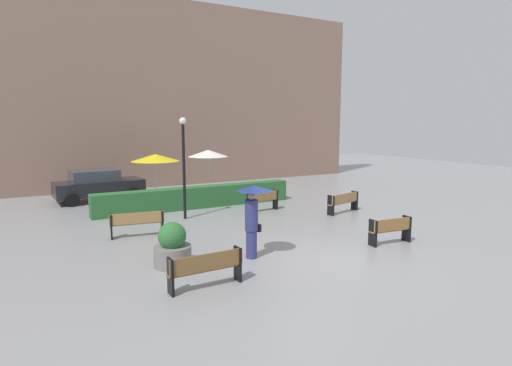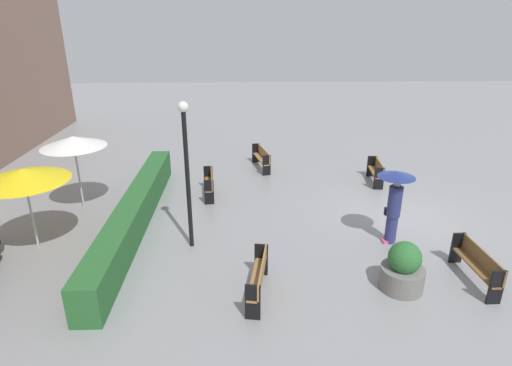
% 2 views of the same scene
% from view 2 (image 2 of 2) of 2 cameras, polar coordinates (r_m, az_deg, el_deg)
% --- Properties ---
extents(ground_plane, '(60.00, 60.00, 0.00)m').
position_cam_2_polar(ground_plane, '(14.44, 18.95, -4.48)').
color(ground_plane, gray).
extents(bench_far_left, '(1.83, 0.59, 0.87)m').
position_cam_2_polar(bench_far_left, '(9.89, 0.39, -12.50)').
color(bench_far_left, '#9E7242').
rests_on(bench_far_left, ground).
extents(bench_near_left, '(1.86, 0.38, 0.87)m').
position_cam_2_polar(bench_near_left, '(11.66, 27.82, -9.58)').
color(bench_near_left, brown).
rests_on(bench_near_left, ground).
extents(bench_far_right, '(1.84, 0.72, 0.86)m').
position_cam_2_polar(bench_far_right, '(17.87, 0.80, 3.56)').
color(bench_far_right, '#9E7242').
rests_on(bench_far_right, ground).
extents(bench_near_right, '(1.53, 0.50, 0.86)m').
position_cam_2_polar(bench_near_right, '(16.96, 16.00, 1.65)').
color(bench_near_right, olive).
rests_on(bench_near_right, ground).
extents(bench_back_row, '(1.56, 0.46, 0.90)m').
position_cam_2_polar(bench_back_row, '(15.16, -6.32, 0.11)').
color(bench_back_row, olive).
rests_on(bench_back_row, ground).
extents(pedestrian_with_umbrella, '(1.03, 1.03, 2.13)m').
position_cam_2_polar(pedestrian_with_umbrella, '(12.32, 18.28, -1.76)').
color(pedestrian_with_umbrella, navy).
rests_on(pedestrian_with_umbrella, ground).
extents(planter_pot, '(1.03, 1.03, 1.23)m').
position_cam_2_polar(planter_pot, '(10.70, 19.32, -10.99)').
color(planter_pot, slate).
rests_on(planter_pot, ground).
extents(lamp_post, '(0.28, 0.28, 4.11)m').
position_cam_2_polar(lamp_post, '(11.22, -9.40, 2.80)').
color(lamp_post, black).
rests_on(lamp_post, ground).
extents(patio_umbrella_yellow, '(2.35, 2.35, 2.36)m').
position_cam_2_polar(patio_umbrella_yellow, '(12.67, -29.04, 0.93)').
color(patio_umbrella_yellow, silver).
rests_on(patio_umbrella_yellow, ground).
extents(patio_umbrella_white, '(2.06, 2.06, 2.51)m').
position_cam_2_polar(patio_umbrella_white, '(14.78, -23.55, 5.15)').
color(patio_umbrella_white, silver).
rests_on(patio_umbrella_white, ground).
extents(hedge_strip, '(9.32, 0.70, 0.98)m').
position_cam_2_polar(hedge_strip, '(13.45, -16.05, -3.78)').
color(hedge_strip, '#28602D').
rests_on(hedge_strip, ground).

